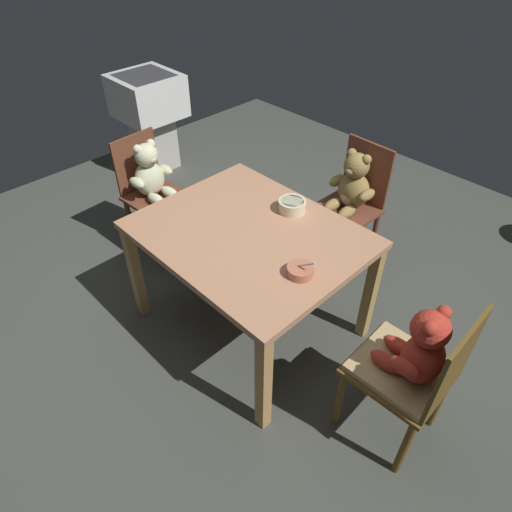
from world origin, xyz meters
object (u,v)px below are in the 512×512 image
teddy_chair_near_right (415,361)px  porridge_bowl_cream_far_center (292,205)px  porridge_bowl_terracotta_near_right (300,271)px  teddy_chair_far_center (352,192)px  sink_basin (149,109)px  dining_table (249,244)px  teddy_chair_near_left (151,181)px

teddy_chair_near_right → porridge_bowl_cream_far_center: bearing=-18.4°
porridge_bowl_terracotta_near_right → teddy_chair_far_center: bearing=111.9°
porridge_bowl_cream_far_center → sink_basin: 2.12m
teddy_chair_far_center → porridge_bowl_terracotta_near_right: (0.39, -0.96, 0.17)m
teddy_chair_far_center → porridge_bowl_terracotta_near_right: 1.05m
sink_basin → dining_table: bearing=-19.7°
sink_basin → teddy_chair_near_left: bearing=-33.4°
teddy_chair_near_left → teddy_chair_far_center: size_ratio=0.97×
dining_table → sink_basin: (-2.05, 0.73, -0.06)m
sink_basin → porridge_bowl_terracotta_near_right: bearing=-17.8°
teddy_chair_near_left → porridge_bowl_cream_far_center: 1.09m
porridge_bowl_terracotta_near_right → porridge_bowl_cream_far_center: size_ratio=0.89×
porridge_bowl_cream_far_center → sink_basin: sink_basin is taller
porridge_bowl_terracotta_near_right → sink_basin: bearing=162.2°
teddy_chair_far_center → porridge_bowl_cream_far_center: bearing=1.9°
dining_table → porridge_bowl_cream_far_center: 0.33m
teddy_chair_near_left → porridge_bowl_cream_far_center: (1.04, 0.26, 0.19)m
dining_table → sink_basin: 2.18m
porridge_bowl_terracotta_near_right → porridge_bowl_cream_far_center: (-0.38, 0.36, 0.01)m
teddy_chair_near_left → porridge_bowl_terracotta_near_right: (1.42, -0.11, 0.18)m
teddy_chair_near_left → sink_basin: 1.24m
teddy_chair_near_left → sink_basin: (-1.03, 0.68, 0.01)m
dining_table → teddy_chair_near_left: bearing=177.1°
dining_table → porridge_bowl_cream_far_center: bearing=85.7°
teddy_chair_near_right → teddy_chair_near_left: size_ratio=1.04×
dining_table → teddy_chair_near_left: size_ratio=1.38×
teddy_chair_near_left → sink_basin: bearing=142.8°
teddy_chair_near_right → teddy_chair_far_center: size_ratio=1.02×
dining_table → teddy_chair_near_right: (1.01, 0.01, -0.06)m
teddy_chair_near_right → porridge_bowl_cream_far_center: (-0.99, 0.30, 0.18)m
dining_table → teddy_chair_near_right: teddy_chair_near_right is taller
teddy_chair_near_left → porridge_bowl_terracotta_near_right: bearing=-8.2°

